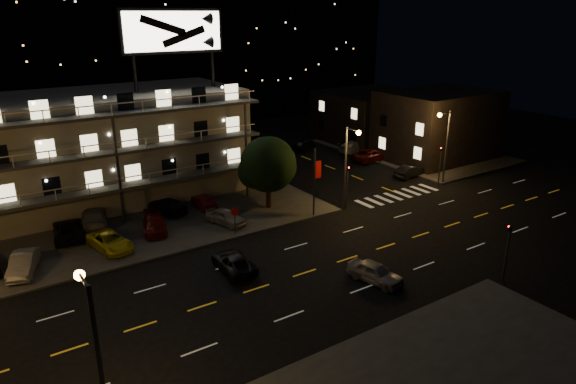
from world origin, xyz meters
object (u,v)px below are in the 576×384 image
side_car_0 (410,171)px  road_car_east (375,272)px  tree (268,166)px  lot_car_7 (94,217)px  lot_car_4 (226,217)px  lot_car_2 (110,241)px  road_car_west (233,262)px

side_car_0 → road_car_east: 25.11m
tree → side_car_0: size_ratio=1.67×
lot_car_7 → side_car_0: size_ratio=1.29×
side_car_0 → road_car_east: (-19.69, -15.59, 0.02)m
lot_car_4 → lot_car_7: lot_car_7 is taller
lot_car_2 → lot_car_7: 5.65m
lot_car_4 → side_car_0: 23.78m
tree → side_car_0: tree is taller
lot_car_7 → road_car_east: bearing=137.0°
lot_car_4 → road_car_east: size_ratio=0.96×
lot_car_4 → side_car_0: size_ratio=0.96×
lot_car_4 → road_car_east: lot_car_4 is taller
lot_car_2 → road_car_east: 20.55m
lot_car_2 → lot_car_4: size_ratio=1.19×
road_car_west → side_car_0: bearing=-158.0°
tree → road_car_east: size_ratio=1.67×
lot_car_7 → road_car_west: (6.34, -13.83, -0.27)m
lot_car_2 → road_car_east: size_ratio=1.14×
lot_car_7 → lot_car_4: bearing=160.9°
road_car_east → road_car_west: 10.13m
side_car_0 → road_car_east: road_car_east is taller
tree → road_car_west: size_ratio=1.48×
tree → lot_car_2: bearing=-176.4°
lot_car_2 → road_car_west: bearing=-63.7°
tree → lot_car_7: (-14.91, 4.69, -3.30)m
tree → lot_car_2: 15.52m
tree → lot_car_4: 6.44m
tree → road_car_west: (-8.57, -9.14, -3.58)m
lot_car_2 → lot_car_7: size_ratio=0.88×
lot_car_4 → road_car_west: 8.35m
lot_car_2 → road_car_east: bearing=-59.7°
lot_car_2 → lot_car_4: bearing=-15.3°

